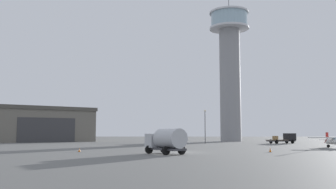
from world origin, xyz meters
TOP-DOWN VIEW (x-y plane):
  - ground_plane at (0.00, 0.00)m, footprint 400.00×400.00m
  - control_tower at (15.46, 61.73)m, footprint 11.89×11.89m
  - hangar at (-40.89, 57.09)m, footprint 34.91×33.00m
  - airplane_white at (26.51, 15.51)m, footprint 8.82×6.94m
  - truck_flatbed_black at (25.05, 39.85)m, footprint 7.41×4.89m
  - truck_fuel_tanker_silver at (-1.99, -5.27)m, footprint 5.28×6.17m
  - truck_box_blue at (-2.31, 41.80)m, footprint 4.69×6.07m
  - light_post_east at (6.17, 40.18)m, footprint 0.44×0.44m
  - traffic_cone_near_left at (-13.76, -0.08)m, footprint 0.36×0.36m
  - traffic_cone_near_right at (11.61, -0.12)m, footprint 0.36×0.36m

SIDE VIEW (x-z plane):
  - ground_plane at x=0.00m, z-range 0.00..0.00m
  - traffic_cone_near_left at x=-13.76m, z-range 0.00..0.55m
  - traffic_cone_near_right at x=11.61m, z-range 0.00..0.60m
  - truck_flatbed_black at x=25.05m, z-range -0.02..2.39m
  - airplane_white at x=26.51m, z-range -0.09..2.53m
  - truck_box_blue at x=-2.31m, z-range 0.19..2.87m
  - truck_fuel_tanker_silver at x=-1.99m, z-range 0.14..3.18m
  - light_post_east at x=6.17m, z-range 0.81..8.86m
  - hangar at x=-40.89m, z-range 0.02..9.72m
  - control_tower at x=15.46m, z-range 2.02..45.36m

